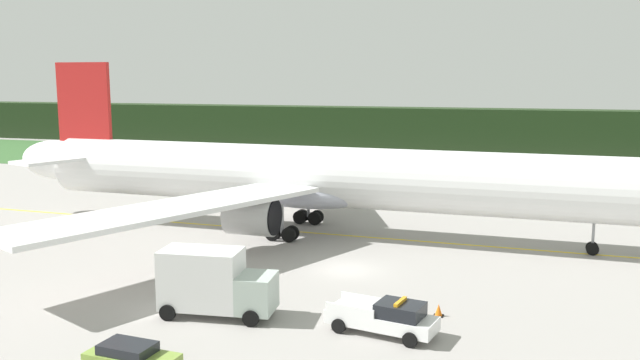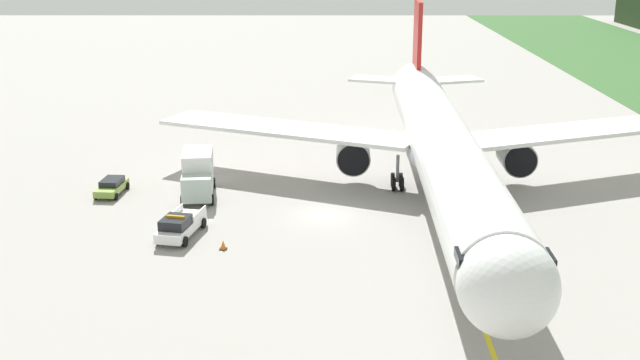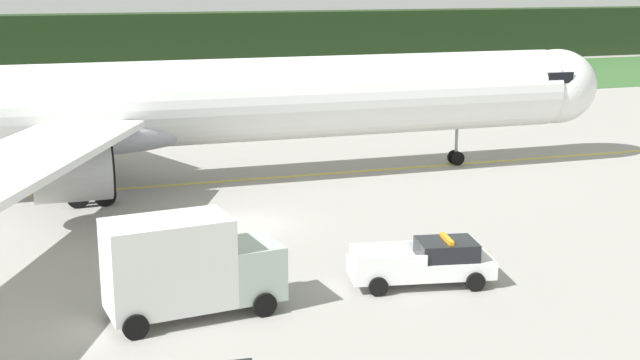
{
  "view_description": "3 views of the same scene",
  "coord_description": "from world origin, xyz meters",
  "px_view_note": "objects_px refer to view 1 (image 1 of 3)",
  "views": [
    {
      "loc": [
        10.64,
        -42.16,
        13.07
      ],
      "look_at": [
        -4.97,
        10.18,
        4.43
      ],
      "focal_mm": 37.01,
      "sensor_mm": 36.0,
      "label": 1
    },
    {
      "loc": [
        58.95,
        -0.16,
        21.09
      ],
      "look_at": [
        2.14,
        -0.33,
        3.57
      ],
      "focal_mm": 44.95,
      "sensor_mm": 36.0,
      "label": 2
    },
    {
      "loc": [
        -9.74,
        -38.79,
        11.85
      ],
      "look_at": [
        3.42,
        -1.21,
        2.28
      ],
      "focal_mm": 46.97,
      "sensor_mm": 36.0,
      "label": 3
    }
  ],
  "objects_px": {
    "ops_pickup_truck": "(385,317)",
    "apron_cone": "(439,310)",
    "staff_car": "(131,357)",
    "airliner": "(328,178)",
    "catering_truck": "(213,282)"
  },
  "relations": [
    {
      "from": "airliner",
      "to": "staff_car",
      "type": "xyz_separation_m",
      "value": [
        -1.31,
        -27.42,
        -4.02
      ]
    },
    {
      "from": "staff_car",
      "to": "apron_cone",
      "type": "xyz_separation_m",
      "value": [
        12.37,
        10.88,
        -0.37
      ]
    },
    {
      "from": "staff_car",
      "to": "catering_truck",
      "type": "bearing_deg",
      "value": 86.2
    },
    {
      "from": "catering_truck",
      "to": "staff_car",
      "type": "distance_m",
      "value": 7.53
    },
    {
      "from": "airliner",
      "to": "catering_truck",
      "type": "distance_m",
      "value": 20.22
    },
    {
      "from": "ops_pickup_truck",
      "to": "staff_car",
      "type": "bearing_deg",
      "value": -143.28
    },
    {
      "from": "staff_car",
      "to": "airliner",
      "type": "bearing_deg",
      "value": 87.27
    },
    {
      "from": "airliner",
      "to": "catering_truck",
      "type": "height_order",
      "value": "airliner"
    },
    {
      "from": "ops_pickup_truck",
      "to": "apron_cone",
      "type": "distance_m",
      "value": 4.14
    },
    {
      "from": "catering_truck",
      "to": "apron_cone",
      "type": "height_order",
      "value": "catering_truck"
    },
    {
      "from": "ops_pickup_truck",
      "to": "catering_truck",
      "type": "distance_m",
      "value": 9.62
    },
    {
      "from": "catering_truck",
      "to": "staff_car",
      "type": "bearing_deg",
      "value": -93.8
    },
    {
      "from": "airliner",
      "to": "ops_pickup_truck",
      "type": "relative_size",
      "value": 10.28
    },
    {
      "from": "airliner",
      "to": "ops_pickup_truck",
      "type": "bearing_deg",
      "value": -66.3
    },
    {
      "from": "airliner",
      "to": "catering_truck",
      "type": "bearing_deg",
      "value": -92.34
    }
  ]
}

